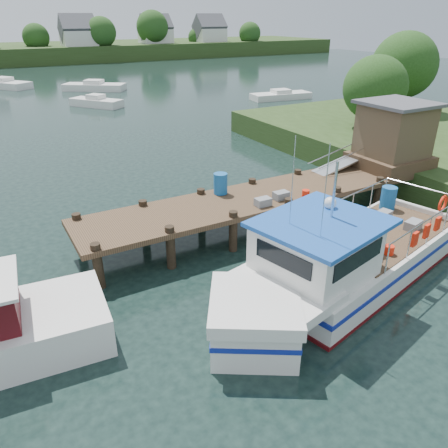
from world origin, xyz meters
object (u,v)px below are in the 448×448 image
moored_b (96,102)px  lobster_boat (339,264)px  moored_far (94,86)px  moored_d (3,84)px  dock (352,157)px  moored_c (281,95)px

moored_b → lobster_boat: bearing=-73.9°
lobster_boat → moored_b: lobster_boat is taller
moored_far → moored_d: 11.86m
dock → moored_far: (-1.38, 40.31, -1.79)m
moored_b → moored_c: (18.08, -5.40, -0.06)m
moored_far → moored_c: bearing=-24.9°
moored_d → lobster_boat: bearing=-89.3°
moored_far → moored_d: size_ratio=0.95×
moored_far → moored_d: bearing=160.9°
lobster_boat → moored_d: bearing=82.2°
moored_b → moored_d: size_ratio=0.70×
moored_c → moored_d: size_ratio=0.88×
moored_d → moored_b: bearing=-74.2°
moored_b → moored_c: bearing=2.1°
dock → lobster_boat: lobster_boat is taller
moored_c → moored_d: moored_d is taller
dock → lobster_boat: bearing=-136.4°
moored_c → moored_d: (-24.77, 23.22, 0.09)m
moored_far → moored_b: bearing=-83.3°
moored_c → moored_b: bearing=-179.2°
lobster_boat → moored_b: bearing=74.1°
moored_b → moored_c: size_ratio=0.80×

